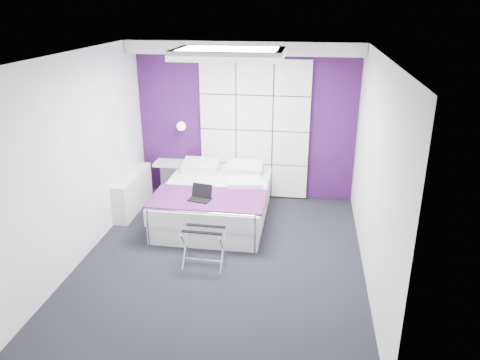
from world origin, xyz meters
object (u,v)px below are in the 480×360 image
object	(u,v)px
radiator	(133,192)
laptop	(200,196)
wall_lamp	(182,126)
nightstand	(169,163)
luggage_rack	(204,246)
bed	(215,201)

from	to	relation	value
radiator	laptop	distance (m)	1.47
wall_lamp	nightstand	bearing A→B (deg)	-170.78
luggage_rack	laptop	distance (m)	0.89
bed	laptop	size ratio (longest dim) A/B	6.55
radiator	bed	xyz separation A→B (m)	(1.36, -0.14, -0.01)
bed	nightstand	world-z (taller)	bed
radiator	wall_lamp	bearing A→B (deg)	49.90
laptop	radiator	bearing A→B (deg)	164.14
radiator	bed	distance (m)	1.37
wall_lamp	luggage_rack	xyz separation A→B (m)	(0.85, -2.23, -0.97)
bed	luggage_rack	bearing A→B (deg)	-84.59
radiator	nightstand	bearing A→B (deg)	61.33
radiator	luggage_rack	bearing A→B (deg)	-44.58
luggage_rack	wall_lamp	bearing A→B (deg)	112.34
radiator	bed	world-z (taller)	bed
wall_lamp	radiator	bearing A→B (deg)	-130.10
wall_lamp	radiator	size ratio (longest dim) A/B	0.12
radiator	luggage_rack	world-z (taller)	radiator
radiator	nightstand	distance (m)	0.86
nightstand	luggage_rack	xyz separation A→B (m)	(1.09, -2.19, -0.32)
wall_lamp	luggage_rack	distance (m)	2.57
radiator	laptop	world-z (taller)	laptop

